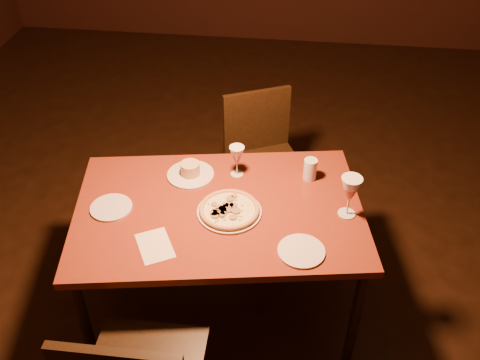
# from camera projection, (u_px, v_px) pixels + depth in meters

# --- Properties ---
(floor) EXTENTS (7.00, 7.00, 0.00)m
(floor) POSITION_uv_depth(u_px,v_px,m) (277.00, 319.00, 2.78)
(floor) COLOR black
(floor) RESTS_ON ground
(dining_table) EXTENTS (1.42, 1.04, 0.70)m
(dining_table) POSITION_uv_depth(u_px,v_px,m) (219.00, 218.00, 2.46)
(dining_table) COLOR maroon
(dining_table) RESTS_ON floor
(chair_far) EXTENTS (0.53, 0.53, 0.83)m
(chair_far) POSITION_uv_depth(u_px,v_px,m) (263.00, 156.00, 3.12)
(chair_far) COLOR black
(chair_far) RESTS_ON floor
(pizza_plate) EXTENTS (0.29, 0.29, 0.03)m
(pizza_plate) POSITION_uv_depth(u_px,v_px,m) (229.00, 210.00, 2.38)
(pizza_plate) COLOR silver
(pizza_plate) RESTS_ON dining_table
(ramekin_saucer) EXTENTS (0.23, 0.23, 0.07)m
(ramekin_saucer) POSITION_uv_depth(u_px,v_px,m) (190.00, 172.00, 2.59)
(ramekin_saucer) COLOR silver
(ramekin_saucer) RESTS_ON dining_table
(wine_glass_far) EXTENTS (0.07, 0.07, 0.16)m
(wine_glass_far) POSITION_uv_depth(u_px,v_px,m) (237.00, 161.00, 2.56)
(wine_glass_far) COLOR #BF5A4F
(wine_glass_far) RESTS_ON dining_table
(wine_glass_right) EXTENTS (0.09, 0.09, 0.20)m
(wine_glass_right) POSITION_uv_depth(u_px,v_px,m) (349.00, 197.00, 2.32)
(wine_glass_right) COLOR #BF5A4F
(wine_glass_right) RESTS_ON dining_table
(water_tumbler) EXTENTS (0.06, 0.06, 0.11)m
(water_tumbler) POSITION_uv_depth(u_px,v_px,m) (310.00, 169.00, 2.55)
(water_tumbler) COLOR silver
(water_tumbler) RESTS_ON dining_table
(side_plate_left) EXTENTS (0.19, 0.19, 0.01)m
(side_plate_left) POSITION_uv_depth(u_px,v_px,m) (111.00, 208.00, 2.41)
(side_plate_left) COLOR silver
(side_plate_left) RESTS_ON dining_table
(side_plate_near) EXTENTS (0.20, 0.20, 0.01)m
(side_plate_near) POSITION_uv_depth(u_px,v_px,m) (301.00, 251.00, 2.20)
(side_plate_near) COLOR silver
(side_plate_near) RESTS_ON dining_table
(menu_card) EXTENTS (0.21, 0.23, 0.00)m
(menu_card) POSITION_uv_depth(u_px,v_px,m) (155.00, 246.00, 2.23)
(menu_card) COLOR silver
(menu_card) RESTS_ON dining_table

